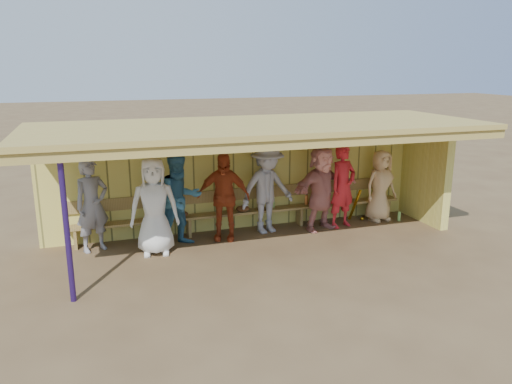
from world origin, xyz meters
TOP-DOWN VIEW (x-y plane):
  - ground at (0.00, 0.00)m, footprint 90.00×90.00m
  - player_a at (-3.23, 0.81)m, footprint 0.80×0.69m
  - player_b at (-2.09, 0.26)m, footprint 1.00×0.72m
  - player_c at (-1.54, 0.55)m, footprint 1.12×0.99m
  - player_d at (-0.62, 0.63)m, footprint 1.18×0.83m
  - player_e at (0.40, 0.79)m, footprint 1.41×1.00m
  - player_f at (1.60, 0.59)m, footprint 1.85×1.09m
  - player_g at (2.15, 0.62)m, footprint 0.79×0.63m
  - player_h at (3.23, 0.78)m, footprint 0.90×0.66m
  - dugout_structure at (0.39, 0.69)m, footprint 8.80×3.20m
  - bench at (0.00, 1.12)m, footprint 7.60×0.34m
  - dugout_equipment at (-0.82, 0.99)m, footprint 7.10×0.62m

SIDE VIEW (x-z plane):
  - ground at x=0.00m, z-range 0.00..0.00m
  - dugout_equipment at x=-0.82m, z-range 0.09..0.89m
  - bench at x=0.00m, z-range 0.06..0.99m
  - player_h at x=3.23m, z-range 0.00..1.68m
  - player_a at x=-3.23m, z-range 0.00..1.86m
  - player_d at x=-0.62m, z-range 0.00..1.86m
  - player_g at x=2.15m, z-range 0.00..1.89m
  - player_f at x=1.60m, z-range 0.00..1.90m
  - player_b at x=-2.09m, z-range 0.00..1.91m
  - player_c at x=-1.54m, z-range 0.00..1.93m
  - player_e at x=0.40m, z-range 0.00..1.97m
  - dugout_structure at x=0.39m, z-range 0.44..2.94m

